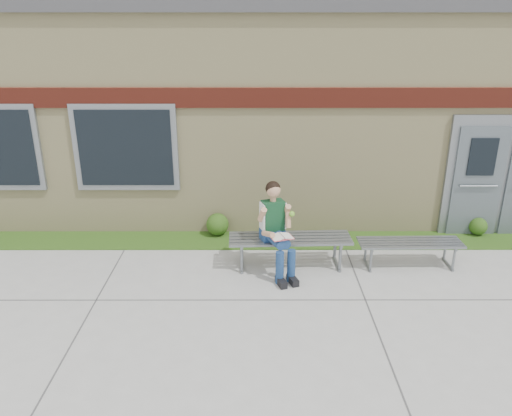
{
  "coord_description": "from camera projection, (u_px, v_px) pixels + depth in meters",
  "views": [
    {
      "loc": [
        -0.63,
        -5.91,
        3.93
      ],
      "look_at": [
        -0.63,
        1.7,
        1.01
      ],
      "focal_mm": 35.0,
      "sensor_mm": 36.0,
      "label": 1
    }
  ],
  "objects": [
    {
      "name": "bench_left",
      "position": [
        290.0,
        244.0,
        8.28
      ],
      "size": [
        2.03,
        0.63,
        0.52
      ],
      "rotation": [
        0.0,
        0.0,
        0.04
      ],
      "color": "slate",
      "rests_on": "ground"
    },
    {
      "name": "shrub_east",
      "position": [
        478.0,
        226.0,
        9.53
      ],
      "size": [
        0.34,
        0.34,
        0.34
      ],
      "primitive_type": "sphere",
      "color": "#214312",
      "rests_on": "grass_strip"
    },
    {
      "name": "school_building",
      "position": [
        282.0,
        100.0,
        11.77
      ],
      "size": [
        16.2,
        6.22,
        4.2
      ],
      "color": "beige",
      "rests_on": "ground"
    },
    {
      "name": "shrub_mid",
      "position": [
        217.0,
        224.0,
        9.51
      ],
      "size": [
        0.42,
        0.42,
        0.42
      ],
      "primitive_type": "sphere",
      "color": "#214312",
      "rests_on": "grass_strip"
    },
    {
      "name": "girl",
      "position": [
        276.0,
        227.0,
        7.94
      ],
      "size": [
        0.66,
        0.94,
        1.52
      ],
      "rotation": [
        0.0,
        0.0,
        0.33
      ],
      "color": "navy",
      "rests_on": "ground"
    },
    {
      "name": "grass_strip",
      "position": [
        289.0,
        240.0,
        9.35
      ],
      "size": [
        16.0,
        0.8,
        0.02
      ],
      "primitive_type": "cube",
      "color": "#214312",
      "rests_on": "ground"
    },
    {
      "name": "bench_right",
      "position": [
        410.0,
        247.0,
        8.31
      ],
      "size": [
        1.72,
        0.5,
        0.44
      ],
      "rotation": [
        0.0,
        0.0,
        0.02
      ],
      "color": "slate",
      "rests_on": "ground"
    },
    {
      "name": "ground",
      "position": [
        301.0,
        319.0,
        6.93
      ],
      "size": [
        80.0,
        80.0,
        0.0
      ],
      "primitive_type": "plane",
      "color": "#9E9E99",
      "rests_on": "ground"
    }
  ]
}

